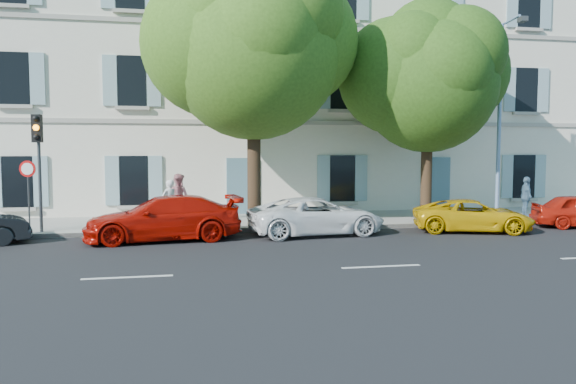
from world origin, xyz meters
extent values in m
plane|color=black|center=(0.00, 0.00, 0.00)|extent=(90.00, 90.00, 0.00)
cube|color=#A09E96|center=(0.00, 4.45, 0.07)|extent=(36.00, 4.50, 0.15)
cube|color=#9E998E|center=(0.00, 2.28, 0.08)|extent=(36.00, 0.16, 0.16)
cube|color=silver|center=(0.00, 10.20, 6.00)|extent=(28.00, 7.00, 12.00)
imported|color=#A70E04|center=(-5.32, 1.09, 0.70)|extent=(5.01, 2.39, 1.41)
imported|color=white|center=(-0.31, 1.26, 0.63)|extent=(4.75, 2.55, 1.27)
imported|color=#DAA609|center=(5.21, 0.92, 0.56)|extent=(4.42, 2.99, 1.13)
cylinder|color=#3A2819|center=(-2.20, 2.83, 2.05)|extent=(0.48, 0.48, 3.79)
ellipsoid|color=#487C1F|center=(-2.20, 2.83, 6.22)|extent=(6.07, 6.07, 6.68)
cylinder|color=#3A2819|center=(4.63, 3.46, 1.77)|extent=(0.43, 0.43, 3.25)
ellipsoid|color=#366419|center=(4.63, 3.46, 5.38)|extent=(5.28, 5.28, 5.81)
cylinder|color=#383A3D|center=(-9.30, 2.76, 1.74)|extent=(0.11, 0.11, 3.18)
cube|color=black|center=(-9.30, 2.60, 3.54)|extent=(0.33, 0.27, 0.90)
sphere|color=orange|center=(-9.30, 2.48, 3.56)|extent=(0.19, 0.19, 0.19)
cylinder|color=#383A3D|center=(-9.72, 2.97, 1.14)|extent=(0.05, 0.05, 1.98)
cylinder|color=red|center=(-9.72, 2.94, 2.22)|extent=(0.54, 0.15, 0.54)
cylinder|color=#7293BF|center=(7.43, 3.04, 3.91)|extent=(0.15, 0.15, 7.53)
cylinder|color=#7293BF|center=(7.43, 2.39, 7.68)|extent=(0.33, 1.31, 0.09)
cube|color=#383A3D|center=(7.43, 1.73, 7.53)|extent=(0.31, 0.46, 0.17)
imported|color=silver|center=(-5.16, 3.56, 0.97)|extent=(0.71, 0.67, 1.63)
imported|color=#C37C85|center=(-4.83, 4.12, 1.06)|extent=(1.12, 1.11, 1.82)
imported|color=slate|center=(8.88, 3.30, 0.96)|extent=(0.60, 1.02, 1.62)
camera|label=1|loc=(-4.87, -16.86, 2.88)|focal=35.00mm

